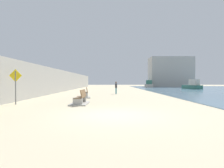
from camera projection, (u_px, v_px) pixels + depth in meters
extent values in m
plane|color=beige|center=(111.00, 92.00, 26.36)|extent=(120.00, 120.00, 0.00)
cube|color=#ADAAA3|center=(58.00, 81.00, 26.28)|extent=(0.80, 64.00, 3.17)
cube|color=#ADAAA3|center=(78.00, 102.00, 11.75)|extent=(0.60, 0.21, 0.50)
cube|color=#ADAAA3|center=(82.00, 99.00, 13.15)|extent=(0.60, 0.21, 0.50)
cube|color=olive|center=(80.00, 97.00, 12.45)|extent=(0.54, 1.61, 0.06)
cube|color=olive|center=(83.00, 93.00, 12.44)|extent=(0.20, 1.60, 0.50)
cube|color=#ADAAA3|center=(80.00, 104.00, 12.45)|extent=(1.15, 2.13, 0.08)
cube|color=#ADAAA3|center=(84.00, 95.00, 16.93)|extent=(0.62, 0.27, 0.50)
cube|color=#ADAAA3|center=(85.00, 94.00, 18.32)|extent=(0.62, 0.27, 0.50)
cube|color=olive|center=(85.00, 93.00, 17.62)|extent=(0.69, 1.65, 0.06)
cube|color=olive|center=(87.00, 90.00, 17.65)|extent=(0.36, 1.61, 0.50)
cube|color=#ADAAA3|center=(85.00, 97.00, 17.63)|extent=(1.35, 2.22, 0.08)
cylinder|color=teal|center=(116.00, 91.00, 22.59)|extent=(0.12, 0.12, 0.75)
cylinder|color=teal|center=(116.00, 91.00, 22.72)|extent=(0.12, 0.12, 0.75)
cube|color=#333338|center=(116.00, 86.00, 22.64)|extent=(0.26, 0.36, 0.53)
sphere|color=brown|center=(116.00, 82.00, 22.64)|extent=(0.20, 0.20, 0.20)
cylinder|color=#333338|center=(116.00, 85.00, 22.43)|extent=(0.09, 0.09, 0.48)
cylinder|color=#333338|center=(116.00, 85.00, 22.86)|extent=(0.09, 0.09, 0.48)
cube|color=#337060|center=(192.00, 87.00, 37.29)|extent=(2.75, 4.58, 0.75)
cube|color=beige|center=(194.00, 82.00, 36.66)|extent=(1.58, 2.13, 1.17)
cube|color=beige|center=(149.00, 85.00, 50.87)|extent=(3.53, 6.99, 0.79)
cube|color=#337060|center=(149.00, 82.00, 49.87)|extent=(2.11, 3.19, 1.06)
cylinder|color=silver|center=(149.00, 73.00, 51.15)|extent=(0.12, 0.12, 6.31)
cylinder|color=slate|center=(16.00, 88.00, 12.27)|extent=(0.08, 0.08, 2.21)
cube|color=yellow|center=(16.00, 76.00, 12.25)|extent=(0.85, 0.03, 0.85)
cube|color=#ADAAA3|center=(170.00, 72.00, 54.43)|extent=(12.00, 6.00, 8.55)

